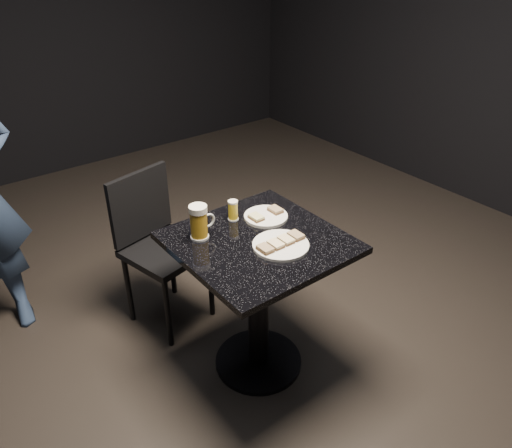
# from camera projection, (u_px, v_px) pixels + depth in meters

# --- Properties ---
(floor) EXTENTS (6.00, 6.00, 0.00)m
(floor) POSITION_uv_depth(u_px,v_px,m) (258.00, 362.00, 2.57)
(floor) COLOR black
(floor) RESTS_ON ground
(plate_large) EXTENTS (0.24, 0.24, 0.01)m
(plate_large) POSITION_uv_depth(u_px,v_px,m) (281.00, 245.00, 2.14)
(plate_large) COLOR white
(plate_large) RESTS_ON table
(plate_small) EXTENTS (0.21, 0.21, 0.01)m
(plate_small) POSITION_uv_depth(u_px,v_px,m) (266.00, 216.00, 2.35)
(plate_small) COLOR white
(plate_small) RESTS_ON table
(table) EXTENTS (0.70, 0.70, 0.75)m
(table) POSITION_uv_depth(u_px,v_px,m) (259.00, 284.00, 2.31)
(table) COLOR black
(table) RESTS_ON floor
(beer_mug) EXTENTS (0.12, 0.08, 0.16)m
(beer_mug) POSITION_uv_depth(u_px,v_px,m) (199.00, 222.00, 2.17)
(beer_mug) COLOR white
(beer_mug) RESTS_ON table
(beer_tumbler) EXTENTS (0.05, 0.05, 0.10)m
(beer_tumbler) POSITION_uv_depth(u_px,v_px,m) (233.00, 210.00, 2.32)
(beer_tumbler) COLOR silver
(beer_tumbler) RESTS_ON table
(chair) EXTENTS (0.45, 0.45, 0.86)m
(chair) POSITION_uv_depth(u_px,v_px,m) (157.00, 240.00, 2.66)
(chair) COLOR black
(chair) RESTS_ON floor
(canapes_on_plate_large) EXTENTS (0.22, 0.07, 0.02)m
(canapes_on_plate_large) POSITION_uv_depth(u_px,v_px,m) (281.00, 242.00, 2.13)
(canapes_on_plate_large) COLOR #4C3521
(canapes_on_plate_large) RESTS_ON plate_large
(canapes_on_plate_small) EXTENTS (0.17, 0.07, 0.02)m
(canapes_on_plate_small) POSITION_uv_depth(u_px,v_px,m) (266.00, 213.00, 2.35)
(canapes_on_plate_small) COLOR #4C3521
(canapes_on_plate_small) RESTS_ON plate_small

